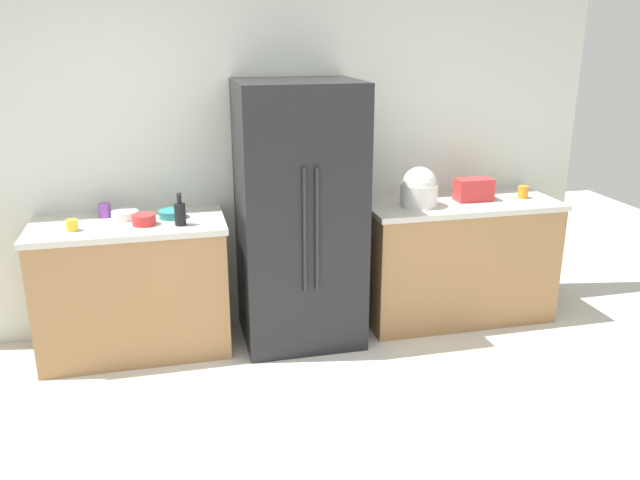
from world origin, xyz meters
The scene contains 14 objects.
ground_plane centered at (0.00, 0.00, 0.00)m, with size 9.95×9.95×0.00m, color beige.
kitchen_back_panel centered at (0.00, 1.98, 1.41)m, with size 4.97×0.10×2.83m, color silver.
counter_left centered at (-0.94, 1.62, 0.46)m, with size 1.25×0.63×0.91m.
counter_right centered at (1.41, 1.62, 0.46)m, with size 1.42×0.63×0.91m.
refrigerator centered at (0.19, 1.57, 0.90)m, with size 0.81×0.71×1.80m.
toaster centered at (1.51, 1.62, 0.99)m, with size 0.27×0.14×0.16m, color red.
rice_cooker centered at (1.06, 1.57, 1.04)m, with size 0.26×0.26×0.28m.
bottle_a centered at (-0.60, 1.48, 0.99)m, with size 0.07×0.07×0.21m.
cup_a centered at (-1.26, 1.52, 0.95)m, with size 0.07×0.07×0.07m, color yellow.
cup_b centered at (-1.09, 1.80, 0.96)m, with size 0.08×0.08×0.09m, color purple.
cup_c centered at (1.90, 1.60, 0.96)m, with size 0.07×0.07×0.09m, color orange.
bowl_a centered at (-0.83, 1.55, 0.95)m, with size 0.15×0.15×0.07m, color red.
bowl_b centered at (-0.95, 1.72, 0.94)m, with size 0.18×0.18×0.05m, color white.
bowl_c centered at (-0.65, 1.67, 0.94)m, with size 0.18×0.18×0.05m, color teal.
Camera 1 is at (-0.66, -2.57, 2.10)m, focal length 36.17 mm.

